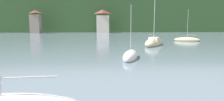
{
  "coord_description": "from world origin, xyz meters",
  "views": [
    {
      "loc": [
        -1.21,
        15.39,
        3.72
      ],
      "look_at": [
        0.0,
        34.88,
        1.06
      ],
      "focal_mm": 31.41,
      "sensor_mm": 36.0,
      "label": 1
    }
  ],
  "objects_px": {
    "sailboat_far_5": "(187,40)",
    "shore_building_westcentral": "(103,22)",
    "shore_building_west": "(36,22)",
    "sailboat_mid_4": "(130,56)",
    "sailboat_far_1": "(154,43)"
  },
  "relations": [
    {
      "from": "sailboat_far_5",
      "to": "shore_building_westcentral",
      "type": "bearing_deg",
      "value": -47.8
    },
    {
      "from": "shore_building_westcentral",
      "to": "shore_building_west",
      "type": "bearing_deg",
      "value": -179.14
    },
    {
      "from": "shore_building_west",
      "to": "sailboat_mid_4",
      "type": "relative_size",
      "value": 1.51
    },
    {
      "from": "sailboat_far_1",
      "to": "shore_building_west",
      "type": "bearing_deg",
      "value": 65.21
    },
    {
      "from": "shore_building_west",
      "to": "sailboat_far_5",
      "type": "height_order",
      "value": "shore_building_west"
    },
    {
      "from": "shore_building_west",
      "to": "sailboat_far_1",
      "type": "xyz_separation_m",
      "value": [
        34.75,
        -46.52,
        -3.98
      ]
    },
    {
      "from": "shore_building_west",
      "to": "sailboat_far_1",
      "type": "relative_size",
      "value": 0.85
    },
    {
      "from": "shore_building_westcentral",
      "to": "sailboat_far_5",
      "type": "distance_m",
      "value": 43.29
    },
    {
      "from": "shore_building_west",
      "to": "sailboat_mid_4",
      "type": "distance_m",
      "value": 66.25
    },
    {
      "from": "shore_building_west",
      "to": "sailboat_far_5",
      "type": "relative_size",
      "value": 1.28
    },
    {
      "from": "sailboat_mid_4",
      "to": "sailboat_far_5",
      "type": "xyz_separation_m",
      "value": [
        15.56,
        20.7,
        -0.02
      ]
    },
    {
      "from": "sailboat_mid_4",
      "to": "sailboat_far_5",
      "type": "bearing_deg",
      "value": 161.05
    },
    {
      "from": "sailboat_far_5",
      "to": "shore_building_west",
      "type": "bearing_deg",
      "value": -23.32
    },
    {
      "from": "shore_building_westcentral",
      "to": "sailboat_mid_4",
      "type": "height_order",
      "value": "shore_building_westcentral"
    },
    {
      "from": "shore_building_west",
      "to": "sailboat_far_1",
      "type": "bearing_deg",
      "value": -53.24
    }
  ]
}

